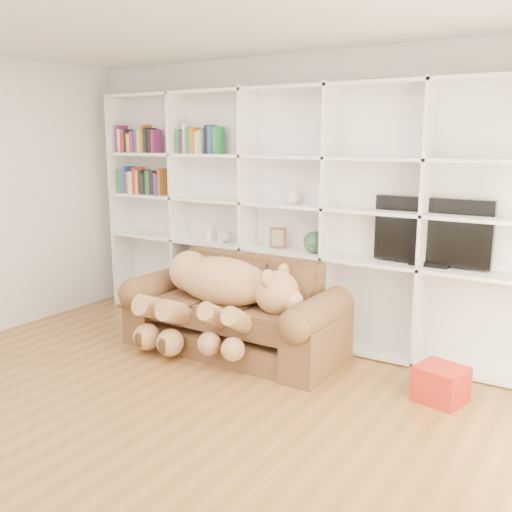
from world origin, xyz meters
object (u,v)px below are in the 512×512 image
Objects in this scene: sofa at (236,316)px; tv at (432,232)px; gift_box at (441,384)px; teddy_bear at (218,292)px.

sofa is 1.88m from tv.
tv reaches higher than gift_box.
teddy_bear reaches higher than gift_box.
tv is (1.56, 0.64, 0.83)m from sofa.
gift_box is at bearing 7.85° from teddy_bear.
gift_box is 1.27m from tv.
sofa is 1.89m from gift_box.
sofa is 1.37× the size of teddy_bear.
sofa is 0.32m from teddy_bear.
sofa is 6.01× the size of gift_box.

